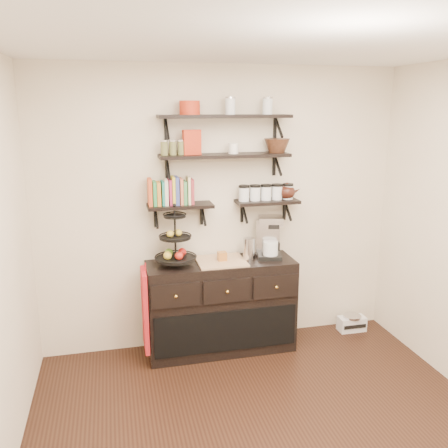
% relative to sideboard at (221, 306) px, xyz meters
% --- Properties ---
extents(ceiling, '(3.50, 3.50, 0.02)m').
position_rel_sideboard_xyz_m(ceiling, '(0.06, -1.51, 2.25)').
color(ceiling, white).
rests_on(ceiling, back_wall).
extents(back_wall, '(3.50, 0.02, 2.70)m').
position_rel_sideboard_xyz_m(back_wall, '(0.06, 0.24, 0.90)').
color(back_wall, '#F0E3CB').
rests_on(back_wall, ground).
extents(shelf_top, '(1.20, 0.27, 0.23)m').
position_rel_sideboard_xyz_m(shelf_top, '(0.06, 0.10, 1.78)').
color(shelf_top, black).
rests_on(shelf_top, back_wall).
extents(shelf_mid, '(1.20, 0.27, 0.23)m').
position_rel_sideboard_xyz_m(shelf_mid, '(0.06, 0.10, 1.43)').
color(shelf_mid, black).
rests_on(shelf_mid, back_wall).
extents(shelf_low_left, '(0.60, 0.25, 0.23)m').
position_rel_sideboard_xyz_m(shelf_low_left, '(-0.36, 0.12, 0.98)').
color(shelf_low_left, black).
rests_on(shelf_low_left, back_wall).
extents(shelf_low_right, '(0.60, 0.25, 0.23)m').
position_rel_sideboard_xyz_m(shelf_low_right, '(0.48, 0.12, 0.98)').
color(shelf_low_right, black).
rests_on(shelf_low_right, back_wall).
extents(cookbooks, '(0.43, 0.15, 0.26)m').
position_rel_sideboard_xyz_m(cookbooks, '(-0.41, 0.12, 1.11)').
color(cookbooks, '#B54822').
rests_on(cookbooks, shelf_low_left).
extents(glass_canisters, '(0.54, 0.10, 0.13)m').
position_rel_sideboard_xyz_m(glass_canisters, '(0.47, 0.12, 1.06)').
color(glass_canisters, silver).
rests_on(glass_canisters, shelf_low_right).
extents(sideboard, '(1.40, 0.50, 0.92)m').
position_rel_sideboard_xyz_m(sideboard, '(0.00, 0.00, 0.00)').
color(sideboard, black).
rests_on(sideboard, floor).
extents(fruit_stand, '(0.38, 0.38, 0.55)m').
position_rel_sideboard_xyz_m(fruit_stand, '(-0.42, 0.00, 0.64)').
color(fruit_stand, black).
rests_on(fruit_stand, sideboard).
extents(candle, '(0.08, 0.08, 0.08)m').
position_rel_sideboard_xyz_m(candle, '(0.01, 0.00, 0.50)').
color(candle, '#9E5E24').
rests_on(candle, sideboard).
extents(coffee_maker, '(0.27, 0.26, 0.41)m').
position_rel_sideboard_xyz_m(coffee_maker, '(0.48, 0.03, 0.64)').
color(coffee_maker, black).
rests_on(coffee_maker, sideboard).
extents(thermal_carafe, '(0.11, 0.11, 0.22)m').
position_rel_sideboard_xyz_m(thermal_carafe, '(0.27, -0.02, 0.56)').
color(thermal_carafe, silver).
rests_on(thermal_carafe, sideboard).
extents(apron, '(0.04, 0.32, 0.75)m').
position_rel_sideboard_xyz_m(apron, '(-0.73, -0.10, 0.08)').
color(apron, '#9D1711').
rests_on(apron, sideboard).
extents(radio, '(0.29, 0.19, 0.17)m').
position_rel_sideboard_xyz_m(radio, '(1.44, 0.06, -0.37)').
color(radio, silver).
rests_on(radio, floor).
extents(recipe_box, '(0.17, 0.08, 0.22)m').
position_rel_sideboard_xyz_m(recipe_box, '(-0.24, 0.10, 1.56)').
color(recipe_box, '#B12C14').
rests_on(recipe_box, shelf_mid).
extents(walnut_bowl, '(0.24, 0.24, 0.13)m').
position_rel_sideboard_xyz_m(walnut_bowl, '(0.56, 0.10, 1.51)').
color(walnut_bowl, black).
rests_on(walnut_bowl, shelf_mid).
extents(ramekins, '(0.09, 0.09, 0.10)m').
position_rel_sideboard_xyz_m(ramekins, '(0.14, 0.10, 1.50)').
color(ramekins, white).
rests_on(ramekins, shelf_mid).
extents(teapot, '(0.22, 0.17, 0.16)m').
position_rel_sideboard_xyz_m(teapot, '(0.68, 0.12, 1.08)').
color(teapot, black).
rests_on(teapot, shelf_low_right).
extents(red_pot, '(0.18, 0.18, 0.12)m').
position_rel_sideboard_xyz_m(red_pot, '(-0.26, 0.10, 1.86)').
color(red_pot, '#B12C14').
rests_on(red_pot, shelf_top).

